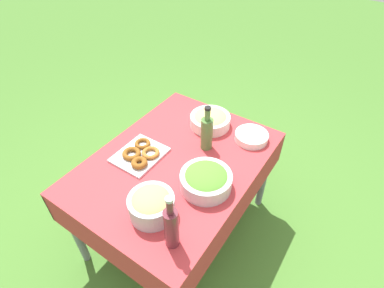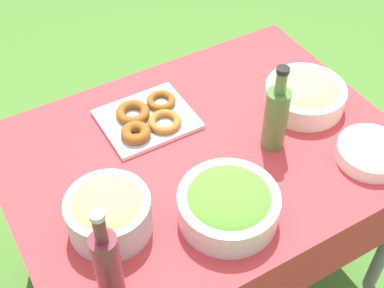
{
  "view_description": "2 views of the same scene",
  "coord_description": "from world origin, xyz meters",
  "px_view_note": "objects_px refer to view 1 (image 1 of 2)",
  "views": [
    {
      "loc": [
        1.01,
        0.8,
        2.0
      ],
      "look_at": [
        -0.07,
        0.07,
        0.84
      ],
      "focal_mm": 28.0,
      "sensor_mm": 36.0,
      "label": 1
    },
    {
      "loc": [
        0.61,
        0.99,
        1.95
      ],
      "look_at": [
        0.07,
        0.06,
        0.84
      ],
      "focal_mm": 50.0,
      "sensor_mm": 36.0,
      "label": 2
    }
  ],
  "objects_px": {
    "plate_stack": "(251,137)",
    "wine_bottle": "(171,227)",
    "donut_platter": "(140,154)",
    "olive_oil_bottle": "(207,132)",
    "salad_bowl": "(206,179)",
    "bread_bowl": "(151,204)",
    "pasta_bowl": "(210,120)"
  },
  "relations": [
    {
      "from": "plate_stack",
      "to": "bread_bowl",
      "type": "relative_size",
      "value": 0.92
    },
    {
      "from": "donut_platter",
      "to": "bread_bowl",
      "type": "distance_m",
      "value": 0.43
    },
    {
      "from": "wine_bottle",
      "to": "bread_bowl",
      "type": "xyz_separation_m",
      "value": [
        -0.08,
        -0.18,
        -0.06
      ]
    },
    {
      "from": "salad_bowl",
      "to": "pasta_bowl",
      "type": "relative_size",
      "value": 1.05
    },
    {
      "from": "plate_stack",
      "to": "donut_platter",
      "type": "bearing_deg",
      "value": -43.01
    },
    {
      "from": "salad_bowl",
      "to": "wine_bottle",
      "type": "distance_m",
      "value": 0.39
    },
    {
      "from": "salad_bowl",
      "to": "olive_oil_bottle",
      "type": "height_order",
      "value": "olive_oil_bottle"
    },
    {
      "from": "donut_platter",
      "to": "plate_stack",
      "type": "relative_size",
      "value": 1.39
    },
    {
      "from": "donut_platter",
      "to": "olive_oil_bottle",
      "type": "xyz_separation_m",
      "value": [
        -0.3,
        0.29,
        0.1
      ]
    },
    {
      "from": "donut_platter",
      "to": "salad_bowl",
      "type": "bearing_deg",
      "value": 92.87
    },
    {
      "from": "salad_bowl",
      "to": "plate_stack",
      "type": "height_order",
      "value": "salad_bowl"
    },
    {
      "from": "wine_bottle",
      "to": "salad_bowl",
      "type": "bearing_deg",
      "value": -171.95
    },
    {
      "from": "plate_stack",
      "to": "bread_bowl",
      "type": "distance_m",
      "value": 0.82
    },
    {
      "from": "olive_oil_bottle",
      "to": "bread_bowl",
      "type": "xyz_separation_m",
      "value": [
        0.58,
        0.04,
        -0.05
      ]
    },
    {
      "from": "salad_bowl",
      "to": "bread_bowl",
      "type": "xyz_separation_m",
      "value": [
        0.3,
        -0.13,
        0.01
      ]
    },
    {
      "from": "salad_bowl",
      "to": "pasta_bowl",
      "type": "xyz_separation_m",
      "value": [
        -0.48,
        -0.27,
        -0.01
      ]
    },
    {
      "from": "salad_bowl",
      "to": "wine_bottle",
      "type": "relative_size",
      "value": 0.86
    },
    {
      "from": "olive_oil_bottle",
      "to": "pasta_bowl",
      "type": "bearing_deg",
      "value": -154.63
    },
    {
      "from": "wine_bottle",
      "to": "bread_bowl",
      "type": "height_order",
      "value": "wine_bottle"
    },
    {
      "from": "pasta_bowl",
      "to": "donut_platter",
      "type": "bearing_deg",
      "value": -20.77
    },
    {
      "from": "plate_stack",
      "to": "bread_bowl",
      "type": "height_order",
      "value": "bread_bowl"
    },
    {
      "from": "olive_oil_bottle",
      "to": "wine_bottle",
      "type": "xyz_separation_m",
      "value": [
        0.65,
        0.22,
        0.01
      ]
    },
    {
      "from": "wine_bottle",
      "to": "plate_stack",
      "type": "bearing_deg",
      "value": -178.74
    },
    {
      "from": "salad_bowl",
      "to": "pasta_bowl",
      "type": "height_order",
      "value": "salad_bowl"
    },
    {
      "from": "salad_bowl",
      "to": "bread_bowl",
      "type": "height_order",
      "value": "bread_bowl"
    },
    {
      "from": "plate_stack",
      "to": "olive_oil_bottle",
      "type": "relative_size",
      "value": 0.71
    },
    {
      "from": "donut_platter",
      "to": "olive_oil_bottle",
      "type": "distance_m",
      "value": 0.43
    },
    {
      "from": "plate_stack",
      "to": "olive_oil_bottle",
      "type": "distance_m",
      "value": 0.32
    },
    {
      "from": "donut_platter",
      "to": "bread_bowl",
      "type": "height_order",
      "value": "bread_bowl"
    },
    {
      "from": "olive_oil_bottle",
      "to": "bread_bowl",
      "type": "relative_size",
      "value": 1.3
    },
    {
      "from": "donut_platter",
      "to": "plate_stack",
      "type": "height_order",
      "value": "donut_platter"
    },
    {
      "from": "plate_stack",
      "to": "wine_bottle",
      "type": "bearing_deg",
      "value": 1.26
    }
  ]
}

